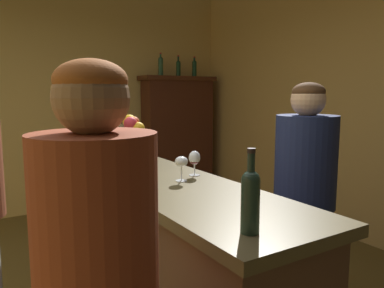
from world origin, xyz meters
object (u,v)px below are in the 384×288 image
Objects in this scene: wine_bottle_pinot at (90,136)px; wine_glass_rear at (115,148)px; wine_glass_front at (181,163)px; wine_glass_mid at (195,159)px; display_bottle_midleft at (178,67)px; display_bottle_left at (161,65)px; wine_bottle_syrah at (250,198)px; cheese_plate at (137,154)px; display_bottle_center at (194,68)px; wine_bottle_merlot at (122,139)px; display_cabinet at (178,135)px; wine_bottle_rose at (112,147)px; bartender at (304,197)px; flower_arrangement at (134,136)px; bar_counter at (157,258)px.

wine_bottle_pinot reaches higher than wine_glass_rear.
wine_glass_mid reaches higher than wine_glass_front.
display_bottle_left is at bearing -180.00° from display_bottle_midleft.
display_bottle_left is (1.54, 2.31, 0.74)m from wine_glass_rear.
wine_glass_front is at bearing 76.72° from wine_bottle_syrah.
wine_glass_front is 3.37m from display_bottle_left.
wine_glass_front is at bearing -98.86° from cheese_plate.
wine_bottle_syrah is 1.02× the size of display_bottle_center.
wine_bottle_merlot is 0.95× the size of wine_bottle_pinot.
display_cabinet reaches higher than wine_bottle_rose.
display_bottle_center is 0.18× the size of bartender.
flower_arrangement is at bearing -61.46° from wine_glass_rear.
cheese_plate is (0.20, 0.43, -0.20)m from flower_arrangement.
display_bottle_midleft reaches higher than wine_glass_rear.
bar_counter is 3.29m from display_cabinet.
bar_counter is 11.75× the size of cheese_plate.
wine_glass_front is 0.70× the size of cheese_plate.
flower_arrangement is (0.13, 1.30, 0.08)m from wine_bottle_syrah.
wine_bottle_pinot is at bearing 151.18° from cheese_plate.
display_bottle_center is (1.81, 2.03, 0.84)m from cheese_plate.
wine_bottle_merlot is 0.78m from wine_glass_front.
wine_glass_rear is 2.88m from display_bottle_left.
display_bottle_midleft is (0.28, 0.00, -0.02)m from display_bottle_left.
wine_bottle_merlot is at bearing -61.99° from bartender.
wine_glass_front is (0.05, -0.21, 0.61)m from bar_counter.
display_bottle_midleft is at bearing 51.81° from wine_glass_rear.
wine_glass_rear is 0.73× the size of cheese_plate.
wine_bottle_rose reaches higher than bar_counter.
wine_bottle_rose is at bearing -128.47° from cheese_plate.
display_bottle_left reaches higher than display_bottle_center.
display_bottle_center reaches higher than wine_glass_rear.
wine_glass_mid is (0.32, 0.87, -0.03)m from wine_bottle_syrah.
wine_glass_front is 0.96m from cheese_plate.
bartender is at bearing -23.74° from bar_counter.
wine_glass_mid is 0.75m from bartender.
display_bottle_center is (2.14, 3.76, 0.72)m from wine_bottle_syrah.
bar_counter is 1.33× the size of display_cabinet.
wine_bottle_merlot is 0.35m from wine_bottle_rose.
display_bottle_center is at bearing 56.71° from wine_glass_front.
display_cabinet is 3.26m from bartender.
bartender reaches higher than wine_bottle_syrah.
display_bottle_midleft reaches higher than wine_bottle_pinot.
cheese_plate is (0.01, 0.86, -0.09)m from wine_glass_mid.
wine_glass_rear is at bearing 87.93° from wine_bottle_syrah.
wine_bottle_merlot reaches higher than bar_counter.
wine_bottle_syrah is 1.45m from wine_glass_rear.
display_bottle_center is at bearing 0.00° from display_cabinet.
wine_bottle_syrah is 2.03× the size of wine_glass_mid.
flower_arrangement is (-0.02, -0.26, 0.05)m from wine_bottle_merlot.
display_cabinet is 11.97× the size of wine_glass_mid.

